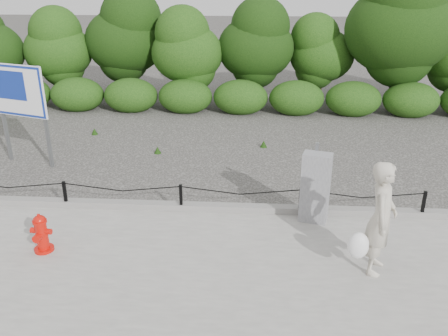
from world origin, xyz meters
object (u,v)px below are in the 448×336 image
utility_cabinet (315,188)px  advertising_sign (18,95)px  fire_hydrant (41,234)px  pedestrian (380,220)px

utility_cabinet → advertising_sign: 7.81m
fire_hydrant → utility_cabinet: size_ratio=0.46×
pedestrian → utility_cabinet: 1.88m
fire_hydrant → pedestrian: pedestrian is taller
fire_hydrant → utility_cabinet: (5.02, 1.46, 0.38)m
utility_cabinet → advertising_sign: (-7.22, 2.77, 1.06)m
pedestrian → advertising_sign: bearing=79.8°
fire_hydrant → advertising_sign: 4.98m
fire_hydrant → advertising_sign: advertising_sign is taller
pedestrian → advertising_sign: advertising_sign is taller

